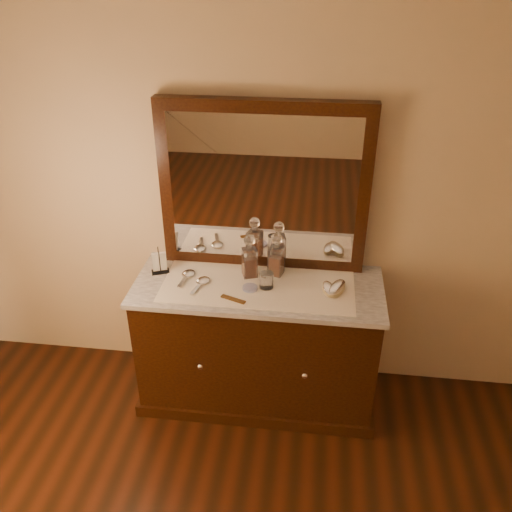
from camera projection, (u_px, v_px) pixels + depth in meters
The scene contains 18 objects.
dresser_cabinet at pixel (258, 344), 3.26m from camera, with size 1.40×0.55×0.82m, color black.
dresser_plinth at pixel (258, 388), 3.44m from camera, with size 1.46×0.59×0.08m, color black.
knob_left at pixel (200, 366), 3.02m from camera, with size 0.04×0.04×0.04m, color silver.
knob_right at pixel (305, 375), 2.96m from camera, with size 0.04×0.04×0.04m, color silver.
marble_top at pixel (258, 287), 3.04m from camera, with size 1.44×0.59×0.03m, color silver.
mirror_frame at pixel (264, 188), 3.00m from camera, with size 1.20×0.08×1.00m, color black.
mirror_glass at pixel (263, 190), 2.97m from camera, with size 1.06×0.01×0.86m, color white.
lace_runner at pixel (258, 286), 3.02m from camera, with size 1.10×0.45×0.00m, color white.
pin_dish at pixel (250, 288), 2.99m from camera, with size 0.09×0.09×0.02m, color silver.
comb at pixel (233, 299), 2.90m from camera, with size 0.15×0.03×0.01m, color brown.
napkin_rack at pixel (160, 263), 3.13m from camera, with size 0.12×0.10×0.16m.
decanter_left at pixel (250, 260), 3.07m from camera, with size 0.10×0.10×0.27m.
decanter_right at pixel (276, 259), 3.08m from camera, with size 0.10×0.10×0.27m.
brush_near at pixel (328, 289), 2.96m from camera, with size 0.09×0.15×0.04m.
brush_far at pixel (337, 288), 2.95m from camera, with size 0.13×0.19×0.05m.
hand_mirror_outer at pixel (187, 275), 3.10m from camera, with size 0.09×0.20×0.02m.
hand_mirror_inner at pixel (202, 282), 3.04m from camera, with size 0.10×0.20×0.02m.
tumblers at pixel (266, 280), 2.99m from camera, with size 0.08×0.08×0.09m.
Camera 1 is at (0.30, -0.57, 2.52)m, focal length 36.96 mm.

